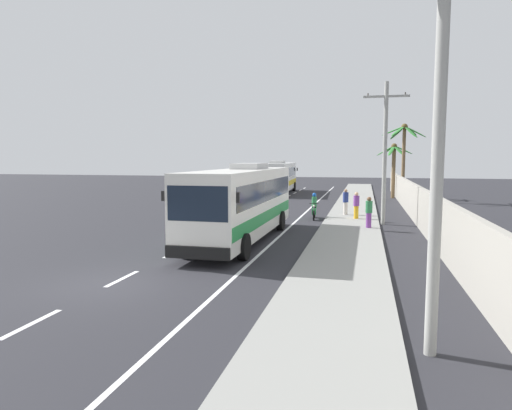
# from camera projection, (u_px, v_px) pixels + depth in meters

# --- Properties ---
(ground_plane) EXTENTS (160.00, 160.00, 0.00)m
(ground_plane) POSITION_uv_depth(u_px,v_px,m) (111.00, 284.00, 14.10)
(ground_plane) COLOR #28282D
(sidewalk_kerb) EXTENTS (3.20, 90.00, 0.14)m
(sidewalk_kerb) POSITION_uv_depth(u_px,v_px,m) (348.00, 237.00, 22.20)
(sidewalk_kerb) COLOR gray
(sidewalk_kerb) RESTS_ON ground
(lane_markings) EXTENTS (3.62, 71.00, 0.01)m
(lane_markings) POSITION_uv_depth(u_px,v_px,m) (273.00, 223.00, 27.43)
(lane_markings) COLOR white
(lane_markings) RESTS_ON ground
(boundary_wall) EXTENTS (0.24, 60.00, 2.25)m
(boundary_wall) POSITION_uv_depth(u_px,v_px,m) (421.00, 208.00, 25.08)
(boundary_wall) COLOR #9E998E
(boundary_wall) RESTS_ON ground
(coach_bus_foreground) EXTENTS (2.91, 11.64, 3.62)m
(coach_bus_foreground) POSITION_uv_depth(u_px,v_px,m) (242.00, 201.00, 21.41)
(coach_bus_foreground) COLOR silver
(coach_bus_foreground) RESTS_ON ground
(coach_bus_far_lane) EXTENTS (3.34, 11.86, 3.58)m
(coach_bus_far_lane) POSITION_uv_depth(u_px,v_px,m) (279.00, 176.00, 49.95)
(coach_bus_far_lane) COLOR white
(coach_bus_far_lane) RESTS_ON ground
(motorcycle_beside_bus) EXTENTS (0.56, 1.96, 1.67)m
(motorcycle_beside_bus) POSITION_uv_depth(u_px,v_px,m) (314.00, 208.00, 29.09)
(motorcycle_beside_bus) COLOR black
(motorcycle_beside_bus) RESTS_ON ground
(pedestrian_near_kerb) EXTENTS (0.36, 0.36, 1.67)m
(pedestrian_near_kerb) POSITION_uv_depth(u_px,v_px,m) (369.00, 212.00, 24.52)
(pedestrian_near_kerb) COLOR #75388E
(pedestrian_near_kerb) RESTS_ON sidewalk_kerb
(pedestrian_midwalk) EXTENTS (0.36, 0.36, 1.69)m
(pedestrian_midwalk) POSITION_uv_depth(u_px,v_px,m) (346.00, 201.00, 30.17)
(pedestrian_midwalk) COLOR beige
(pedestrian_midwalk) RESTS_ON sidewalk_kerb
(pedestrian_far_walk) EXTENTS (0.36, 0.36, 1.65)m
(pedestrian_far_walk) POSITION_uv_depth(u_px,v_px,m) (356.00, 205.00, 28.18)
(pedestrian_far_walk) COLOR gold
(pedestrian_far_walk) RESTS_ON sidewalk_kerb
(utility_pole_nearest) EXTENTS (2.11, 0.24, 8.28)m
(utility_pole_nearest) POSITION_uv_depth(u_px,v_px,m) (439.00, 134.00, 8.63)
(utility_pole_nearest) COLOR #9E9E99
(utility_pole_nearest) RESTS_ON ground
(utility_pole_mid) EXTENTS (2.56, 0.24, 8.20)m
(utility_pole_mid) POSITION_uv_depth(u_px,v_px,m) (385.00, 150.00, 26.29)
(utility_pole_mid) COLOR #9E9E99
(utility_pole_mid) RESTS_ON ground
(palm_nearest) EXTENTS (3.38, 3.28, 5.26)m
(palm_nearest) POSITION_uv_depth(u_px,v_px,m) (394.00, 161.00, 43.86)
(palm_nearest) COLOR brown
(palm_nearest) RESTS_ON ground
(palm_second) EXTENTS (3.84, 3.36, 6.90)m
(palm_second) POSITION_uv_depth(u_px,v_px,m) (404.00, 146.00, 40.52)
(palm_second) COLOR brown
(palm_second) RESTS_ON ground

